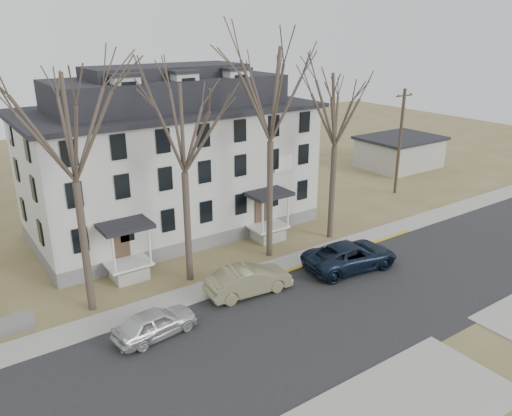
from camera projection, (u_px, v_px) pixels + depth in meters
ground at (366, 327)px, 25.64m from camera, size 120.00×120.00×0.00m
main_road at (339, 310)px, 27.18m from camera, size 120.00×10.00×0.04m
far_sidewalk at (273, 269)px, 31.82m from camera, size 120.00×2.00×0.08m
yellow_curb at (340, 255)px, 33.79m from camera, size 14.00×0.25×0.06m
boarding_house at (172, 159)px, 36.60m from camera, size 20.80×12.36×12.05m
distant_building at (399, 152)px, 54.40m from camera, size 8.50×6.50×3.35m
tree_far_left at (68, 120)px, 23.79m from camera, size 8.40×8.40×13.72m
tree_mid_left at (182, 123)px, 27.25m from camera, size 7.80×7.80×12.74m
tree_center at (271, 88)px, 29.94m from camera, size 9.00×9.00×14.70m
tree_mid_right at (337, 105)px, 33.39m from camera, size 7.80×7.80×12.74m
utility_pole_far at (400, 141)px, 44.65m from camera, size 2.00×0.28×9.50m
car_silver at (155, 323)px, 24.67m from camera, size 4.44×2.20×1.45m
car_tan at (249, 281)px, 28.61m from camera, size 5.21×2.25×1.67m
car_navy at (350, 256)px, 31.59m from camera, size 6.52×3.68×1.72m
bicycle_left at (132, 272)px, 30.58m from camera, size 1.62×0.91×0.81m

